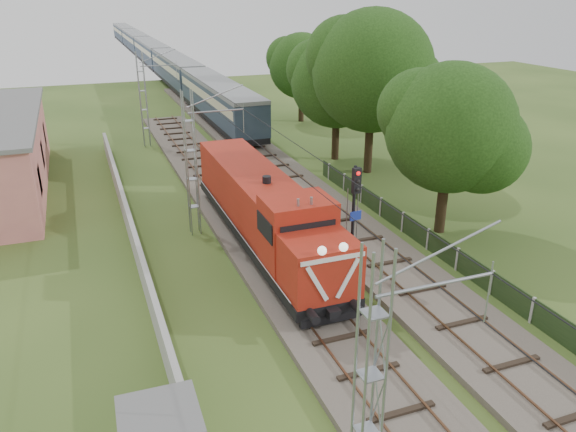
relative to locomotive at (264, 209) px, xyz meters
name	(u,v)px	position (x,y,z in m)	size (l,w,h in m)	color
ground	(334,336)	(0.00, -8.65, -2.23)	(140.00, 140.00, 0.00)	#2F481B
track_main	(275,258)	(0.00, -1.65, -2.05)	(4.20, 70.00, 0.45)	#6B6054
track_side	(280,174)	(5.00, 11.35, -2.05)	(4.20, 80.00, 0.45)	#6B6054
catenary	(192,164)	(-2.95, 3.35, 1.82)	(3.31, 70.00, 8.00)	gray
boundary_wall	(131,229)	(-6.50, 3.35, -1.48)	(0.25, 40.00, 1.50)	#9E9E99
fence	(457,259)	(8.00, -5.65, -1.63)	(0.12, 32.00, 1.20)	black
locomotive	(264,209)	(0.00, 0.00, 0.00)	(2.99, 17.05, 4.33)	black
coach_rake	(151,52)	(5.00, 76.72, 0.36)	(3.15, 117.74, 3.64)	black
signal_post	(355,202)	(3.03, -4.17, 1.49)	(0.60, 0.47, 5.43)	black
tree_a	(452,129)	(10.09, -1.34, 3.66)	(7.28, 6.94, 9.44)	#352515
tree_b	(374,73)	(11.56, 9.95, 5.08)	(9.04, 8.61, 11.72)	#352515
tree_c	(338,82)	(10.76, 14.01, 3.87)	(7.55, 7.19, 9.78)	#352515
tree_d	(302,67)	(13.35, 27.84, 3.28)	(6.82, 6.50, 8.84)	#352515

